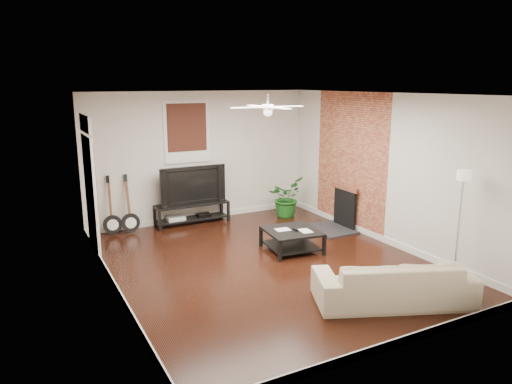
{
  "coord_description": "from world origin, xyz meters",
  "views": [
    {
      "loc": [
        -3.67,
        -6.61,
        2.99
      ],
      "look_at": [
        0.0,
        0.4,
        1.15
      ],
      "focal_mm": 33.4,
      "sensor_mm": 36.0,
      "label": 1
    }
  ],
  "objects": [
    {
      "name": "window_back",
      "position": [
        -0.3,
        2.97,
        1.95
      ],
      "size": [
        1.0,
        0.06,
        1.3
      ],
      "primitive_type": "cube",
      "color": "#3E1911",
      "rests_on": "wall_back"
    },
    {
      "name": "tv_stand",
      "position": [
        -0.31,
        2.78,
        0.22
      ],
      "size": [
        1.6,
        0.43,
        0.45
      ],
      "primitive_type": "cube",
      "color": "black",
      "rests_on": "floor"
    },
    {
      "name": "room",
      "position": [
        0.0,
        0.0,
        1.4
      ],
      "size": [
        5.01,
        6.01,
        2.81
      ],
      "color": "black",
      "rests_on": "ground"
    },
    {
      "name": "potted_plant",
      "position": [
        1.77,
        2.33,
        0.44
      ],
      "size": [
        1.06,
        1.04,
        0.89
      ],
      "primitive_type": "imported",
      "rotation": [
        0.0,
        0.0,
        0.68
      ],
      "color": "#1B611D",
      "rests_on": "floor"
    },
    {
      "name": "fireplace",
      "position": [
        2.2,
        1.0,
        0.46
      ],
      "size": [
        0.8,
        1.1,
        0.92
      ],
      "primitive_type": "cube",
      "color": "black",
      "rests_on": "floor"
    },
    {
      "name": "brick_accent",
      "position": [
        2.49,
        1.0,
        1.4
      ],
      "size": [
        0.02,
        2.2,
        2.8
      ],
      "primitive_type": "cube",
      "color": "#9D4432",
      "rests_on": "floor"
    },
    {
      "name": "tv",
      "position": [
        -0.31,
        2.8,
        0.86
      ],
      "size": [
        1.43,
        0.19,
        0.82
      ],
      "primitive_type": "imported",
      "color": "black",
      "rests_on": "tv_stand"
    },
    {
      "name": "guitar_right",
      "position": [
        -1.64,
        2.72,
        0.6
      ],
      "size": [
        0.38,
        0.28,
        1.2
      ],
      "primitive_type": null,
      "rotation": [
        0.0,
        0.0,
        -0.04
      ],
      "color": "black",
      "rests_on": "floor"
    },
    {
      "name": "floor_lamp",
      "position": [
        2.18,
        -1.99,
        0.87
      ],
      "size": [
        0.37,
        0.37,
        1.74
      ],
      "primitive_type": null,
      "rotation": [
        0.0,
        0.0,
        -0.4
      ],
      "color": "white",
      "rests_on": "floor"
    },
    {
      "name": "door_left",
      "position": [
        -2.46,
        1.9,
        1.25
      ],
      "size": [
        0.08,
        1.0,
        2.5
      ],
      "primitive_type": "cube",
      "color": "white",
      "rests_on": "wall_left"
    },
    {
      "name": "ceiling_fan",
      "position": [
        0.0,
        0.0,
        2.6
      ],
      "size": [
        1.24,
        1.24,
        0.32
      ],
      "primitive_type": null,
      "color": "white",
      "rests_on": "ceiling"
    },
    {
      "name": "sofa",
      "position": [
        0.83,
        -2.09,
        0.31
      ],
      "size": [
        2.29,
        1.59,
        0.62
      ],
      "primitive_type": "imported",
      "rotation": [
        0.0,
        0.0,
        2.75
      ],
      "color": "tan",
      "rests_on": "floor"
    },
    {
      "name": "coffee_table",
      "position": [
        0.7,
        0.34,
        0.19
      ],
      "size": [
        1.01,
        1.01,
        0.38
      ],
      "primitive_type": "cube",
      "rotation": [
        0.0,
        0.0,
        -0.11
      ],
      "color": "black",
      "rests_on": "floor"
    },
    {
      "name": "guitar_left",
      "position": [
        -1.99,
        2.75,
        0.6
      ],
      "size": [
        0.41,
        0.31,
        1.2
      ],
      "primitive_type": null,
      "rotation": [
        0.0,
        0.0,
        -0.14
      ],
      "color": "black",
      "rests_on": "floor"
    }
  ]
}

